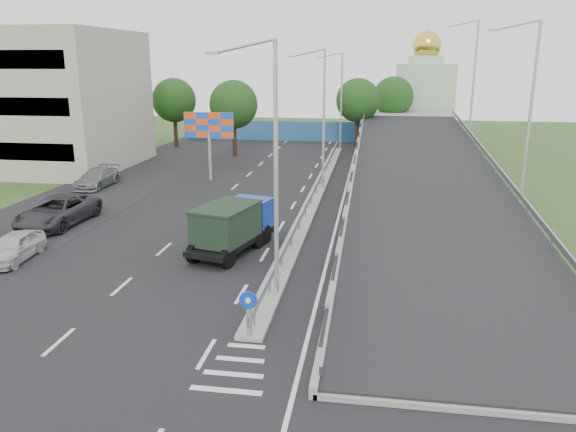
% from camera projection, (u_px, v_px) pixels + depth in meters
% --- Properties ---
extents(ground, '(160.00, 160.00, 0.00)m').
position_uv_depth(ground, '(234.00, 373.00, 17.54)').
color(ground, '#2D4C1E').
rests_on(ground, ground).
extents(road_surface, '(26.00, 90.00, 0.04)m').
position_uv_depth(road_surface, '(264.00, 209.00, 37.02)').
color(road_surface, black).
rests_on(road_surface, ground).
extents(parking_strip, '(8.00, 90.00, 0.05)m').
position_uv_depth(parking_strip, '(81.00, 201.00, 38.95)').
color(parking_strip, black).
rests_on(parking_strip, ground).
extents(median, '(1.00, 44.00, 0.20)m').
position_uv_depth(median, '(316.00, 195.00, 40.36)').
color(median, gray).
rests_on(median, ground).
extents(overpass_ramp, '(10.00, 50.00, 3.50)m').
position_uv_depth(overpass_ramp, '(424.00, 175.00, 38.80)').
color(overpass_ramp, gray).
rests_on(overpass_ramp, ground).
extents(median_guardrail, '(0.09, 44.00, 0.71)m').
position_uv_depth(median_guardrail, '(316.00, 186.00, 40.18)').
color(median_guardrail, gray).
rests_on(median_guardrail, median).
extents(sign_bollard, '(0.64, 0.23, 1.67)m').
position_uv_depth(sign_bollard, '(249.00, 313.00, 19.33)').
color(sign_bollard, black).
rests_on(sign_bollard, median).
extents(lamp_post_near, '(2.74, 0.18, 10.08)m').
position_uv_depth(lamp_post_near, '(271.00, 158.00, 21.68)').
color(lamp_post_near, '#B2B5B7').
rests_on(lamp_post_near, median).
extents(lamp_post_mid, '(2.74, 0.18, 10.08)m').
position_uv_depth(lamp_post_mid, '(321.00, 112.00, 40.71)').
color(lamp_post_mid, '#B2B5B7').
rests_on(lamp_post_mid, median).
extents(lamp_post_far, '(2.74, 0.18, 10.08)m').
position_uv_depth(lamp_post_far, '(340.00, 96.00, 59.75)').
color(lamp_post_far, '#B2B5B7').
rests_on(lamp_post_far, median).
extents(blue_wall, '(30.00, 0.50, 2.40)m').
position_uv_depth(blue_wall, '(308.00, 131.00, 67.31)').
color(blue_wall, '#26608D').
rests_on(blue_wall, ground).
extents(church, '(7.00, 7.00, 13.80)m').
position_uv_depth(church, '(424.00, 94.00, 71.74)').
color(church, '#B2CCAD').
rests_on(church, ground).
extents(billboard, '(4.00, 0.24, 5.50)m').
position_uv_depth(billboard, '(209.00, 129.00, 44.40)').
color(billboard, '#B2B5B7').
rests_on(billboard, ground).
extents(tree_left_mid, '(4.80, 4.80, 7.60)m').
position_uv_depth(tree_left_mid, '(234.00, 105.00, 55.71)').
color(tree_left_mid, black).
rests_on(tree_left_mid, ground).
extents(tree_median_far, '(4.80, 4.80, 7.60)m').
position_uv_depth(tree_median_far, '(358.00, 100.00, 61.54)').
color(tree_median_far, black).
rests_on(tree_median_far, ground).
extents(tree_left_far, '(4.80, 4.80, 7.60)m').
position_uv_depth(tree_left_far, '(174.00, 100.00, 61.65)').
color(tree_left_far, black).
rests_on(tree_left_far, ground).
extents(tree_ramp_far, '(4.80, 4.80, 7.60)m').
position_uv_depth(tree_ramp_far, '(393.00, 97.00, 67.61)').
color(tree_ramp_far, black).
rests_on(tree_ramp_far, ground).
extents(dump_truck, '(3.53, 6.20, 2.58)m').
position_uv_depth(dump_truck, '(233.00, 224.00, 28.38)').
color(dump_truck, black).
rests_on(dump_truck, ground).
extents(parked_car_a, '(1.96, 4.16, 1.38)m').
position_uv_depth(parked_car_a, '(13.00, 247.00, 27.25)').
color(parked_car_a, '#BBBBBB').
rests_on(parked_car_a, ground).
extents(parked_car_c, '(3.01, 6.16, 1.69)m').
position_uv_depth(parked_car_c, '(58.00, 211.00, 33.16)').
color(parked_car_c, '#2F2F34').
rests_on(parked_car_c, ground).
extents(parked_car_d, '(2.02, 4.91, 1.42)m').
position_uv_depth(parked_car_d, '(97.00, 178.00, 43.10)').
color(parked_car_d, gray).
rests_on(parked_car_d, ground).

